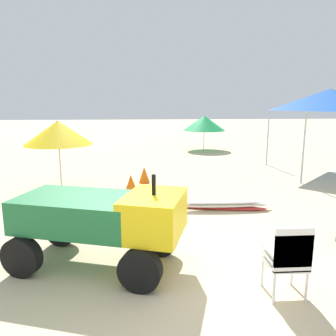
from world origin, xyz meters
TOP-DOWN VIEW (x-y plane):
  - ground at (0.00, 0.00)m, footprint 80.00×80.00m
  - utility_cart at (-1.22, 0.48)m, footprint 2.78×1.92m
  - stacked_plastic_chairs at (1.23, -0.56)m, footprint 0.48×0.48m
  - surfboard_pile at (1.24, 3.03)m, footprint 2.32×0.66m
  - popup_canopy at (5.76, 6.91)m, footprint 3.08×3.08m
  - beach_umbrella_left at (-2.99, 5.11)m, footprint 1.89×1.89m
  - beach_umbrella_mid at (2.46, 12.68)m, footprint 2.16×2.16m
  - traffic_cone_near at (-0.98, 4.65)m, footprint 0.36×0.36m
  - traffic_cone_far at (-0.61, 5.78)m, footprint 0.35×0.35m

SIDE VIEW (x-z plane):
  - ground at x=0.00m, z-range 0.00..0.00m
  - surfboard_pile at x=1.24m, z-range 0.00..0.24m
  - traffic_cone_far at x=-0.61m, z-range 0.00..0.50m
  - traffic_cone_near at x=-0.98m, z-range 0.00..0.52m
  - stacked_plastic_chairs at x=1.23m, z-range 0.09..1.11m
  - utility_cart at x=-1.22m, z-range 0.03..1.53m
  - beach_umbrella_mid at x=2.46m, z-range 0.50..2.25m
  - beach_umbrella_left at x=-2.99m, z-range 0.65..2.63m
  - popup_canopy at x=5.76m, z-range 1.09..4.00m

